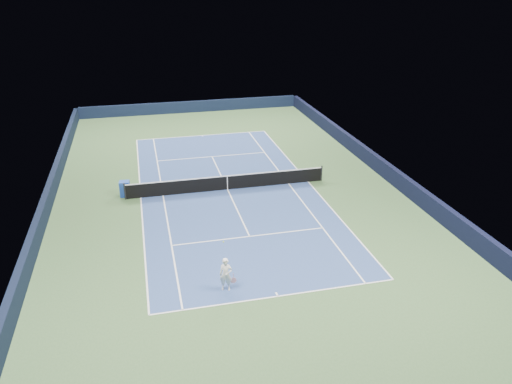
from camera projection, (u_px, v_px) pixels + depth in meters
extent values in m
plane|color=#37562E|center=(228.00, 190.00, 32.16)|extent=(40.00, 40.00, 0.00)
cube|color=black|center=(191.00, 107.00, 49.55)|extent=(22.00, 0.35, 1.10)
cube|color=black|center=(382.00, 167.00, 34.25)|extent=(0.35, 40.00, 1.10)
cube|color=black|center=(48.00, 198.00, 29.62)|extent=(0.35, 40.00, 1.10)
cube|color=navy|center=(228.00, 189.00, 32.16)|extent=(10.97, 23.77, 0.01)
cube|color=white|center=(202.00, 135.00, 42.71)|extent=(10.97, 0.08, 0.00)
cube|color=white|center=(278.00, 296.00, 21.60)|extent=(10.97, 0.08, 0.00)
cube|color=white|center=(308.00, 182.00, 33.33)|extent=(0.08, 23.77, 0.00)
cube|color=white|center=(141.00, 198.00, 30.98)|extent=(0.08, 23.77, 0.00)
cube|color=white|center=(289.00, 184.00, 33.04)|extent=(0.08, 23.77, 0.00)
cube|color=white|center=(163.00, 196.00, 31.27)|extent=(0.08, 23.77, 0.00)
cube|color=white|center=(212.00, 157.00, 37.84)|extent=(8.23, 0.08, 0.00)
cube|color=white|center=(250.00, 236.00, 26.47)|extent=(8.23, 0.08, 0.00)
cube|color=white|center=(228.00, 189.00, 32.16)|extent=(0.08, 12.80, 0.00)
cube|color=white|center=(202.00, 136.00, 42.58)|extent=(0.08, 0.30, 0.00)
cube|color=white|center=(277.00, 294.00, 21.73)|extent=(0.08, 0.30, 0.00)
cylinder|color=black|center=(125.00, 191.00, 30.57)|extent=(0.10, 0.10, 1.07)
cylinder|color=black|center=(321.00, 173.00, 33.31)|extent=(0.10, 0.10, 1.07)
cube|color=black|center=(227.00, 183.00, 31.97)|extent=(12.80, 0.03, 0.91)
cube|color=white|center=(227.00, 176.00, 31.78)|extent=(12.80, 0.04, 0.06)
cube|color=white|center=(227.00, 183.00, 31.97)|extent=(0.05, 0.04, 0.91)
cube|color=#1D42AE|center=(125.00, 189.00, 31.04)|extent=(0.66, 0.61, 0.99)
cube|color=silver|center=(130.00, 189.00, 31.12)|extent=(0.07, 0.44, 0.44)
imported|color=white|center=(226.00, 274.00, 21.76)|extent=(0.66, 0.53, 1.55)
cylinder|color=pink|center=(233.00, 276.00, 21.82)|extent=(0.03, 0.03, 0.26)
cylinder|color=black|center=(233.00, 280.00, 21.91)|extent=(0.26, 0.02, 0.26)
cylinder|color=pink|center=(233.00, 280.00, 21.91)|extent=(0.28, 0.03, 0.28)
sphere|color=#C1E12F|center=(223.00, 242.00, 22.23)|extent=(0.07, 0.07, 0.07)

